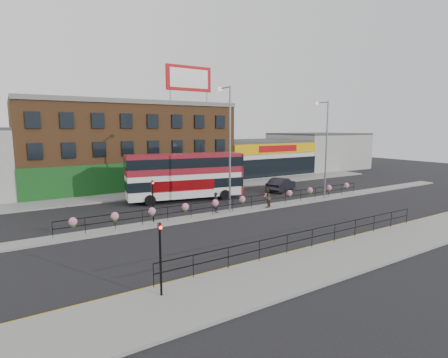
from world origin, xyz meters
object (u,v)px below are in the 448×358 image
car (281,184)px  double_decker_bus (186,172)px  pedestrian_b (267,198)px  lamp_column_east (325,141)px  pedestrian_a (216,202)px  lamp_column_west (228,138)px

car → double_decker_bus: bearing=59.7°
pedestrian_b → lamp_column_east: size_ratio=0.18×
double_decker_bus → pedestrian_b: 8.82m
double_decker_bus → pedestrian_a: (-0.37, -6.56, -1.87)m
lamp_column_west → pedestrian_b: bearing=-12.3°
double_decker_bus → car: 11.83m
pedestrian_b → pedestrian_a: bearing=-39.2°
car → pedestrian_b: (-7.09, -6.13, 0.23)m
pedestrian_b → lamp_column_west: lamp_column_west is taller
car → lamp_column_west: 13.24m
car → lamp_column_east: lamp_column_east is taller
double_decker_bus → lamp_column_east: lamp_column_east is taller
double_decker_bus → pedestrian_b: (4.49, -7.35, -1.86)m
pedestrian_b → lamp_column_east: (7.83, 0.59, 4.90)m
double_decker_bus → car: (11.58, -1.23, -2.09)m
lamp_column_west → lamp_column_east: 11.50m
lamp_column_west → lamp_column_east: size_ratio=1.08×
pedestrian_b → double_decker_bus: bearing=-88.5°
car → pedestrian_b: bearing=106.6°
pedestrian_a → lamp_column_west: 5.52m
car → lamp_column_east: bearing=163.4°
double_decker_bus → lamp_column_east: (12.32, -6.77, 3.04)m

